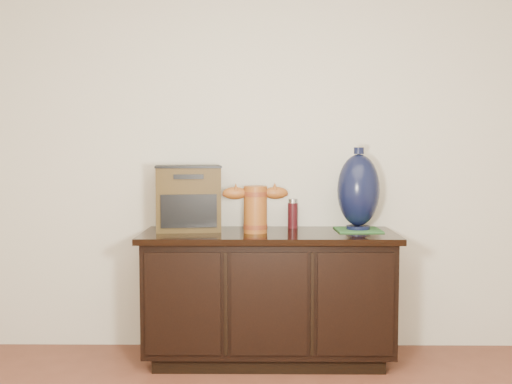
{
  "coord_description": "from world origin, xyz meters",
  "views": [
    {
      "loc": [
        -0.04,
        -1.2,
        1.23
      ],
      "look_at": [
        -0.07,
        2.18,
        0.99
      ],
      "focal_mm": 42.0,
      "sensor_mm": 36.0,
      "label": 1
    }
  ],
  "objects_px": {
    "tv_radio": "(188,198)",
    "spray_can": "(293,214)",
    "lamp_base": "(358,190)",
    "sideboard": "(268,295)",
    "terracotta_vessel": "(255,206)"
  },
  "relations": [
    {
      "from": "tv_radio",
      "to": "lamp_base",
      "type": "height_order",
      "value": "lamp_base"
    },
    {
      "from": "tv_radio",
      "to": "lamp_base",
      "type": "distance_m",
      "value": 1.01
    },
    {
      "from": "terracotta_vessel",
      "to": "spray_can",
      "type": "distance_m",
      "value": 0.32
    },
    {
      "from": "tv_radio",
      "to": "lamp_base",
      "type": "relative_size",
      "value": 0.87
    },
    {
      "from": "sideboard",
      "to": "lamp_base",
      "type": "distance_m",
      "value": 0.81
    },
    {
      "from": "spray_can",
      "to": "terracotta_vessel",
      "type": "bearing_deg",
      "value": -136.86
    },
    {
      "from": "terracotta_vessel",
      "to": "lamp_base",
      "type": "height_order",
      "value": "lamp_base"
    },
    {
      "from": "spray_can",
      "to": "sideboard",
      "type": "bearing_deg",
      "value": -127.36
    },
    {
      "from": "tv_radio",
      "to": "spray_can",
      "type": "bearing_deg",
      "value": 0.67
    },
    {
      "from": "terracotta_vessel",
      "to": "tv_radio",
      "type": "distance_m",
      "value": 0.42
    },
    {
      "from": "sideboard",
      "to": "lamp_base",
      "type": "xyz_separation_m",
      "value": [
        0.53,
        0.09,
        0.61
      ]
    },
    {
      "from": "lamp_base",
      "to": "spray_can",
      "type": "distance_m",
      "value": 0.42
    },
    {
      "from": "terracotta_vessel",
      "to": "lamp_base",
      "type": "bearing_deg",
      "value": 4.25
    },
    {
      "from": "sideboard",
      "to": "tv_radio",
      "type": "bearing_deg",
      "value": 167.43
    },
    {
      "from": "lamp_base",
      "to": "spray_can",
      "type": "bearing_deg",
      "value": 164.46
    }
  ]
}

